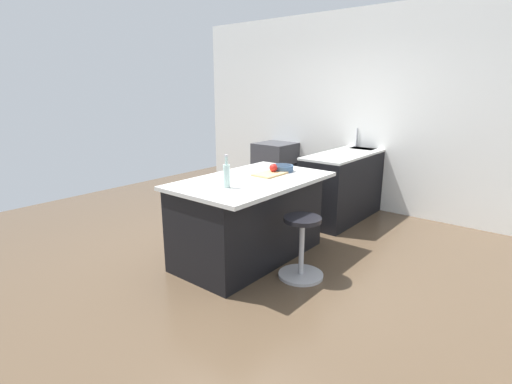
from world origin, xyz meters
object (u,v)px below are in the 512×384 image
kitchen_island (249,218)px  stool_by_window (302,249)px  oven_range (275,169)px  apple_red (273,168)px  cutting_board (270,174)px  water_bottle (227,175)px  fruit_bowl (282,168)px

kitchen_island → stool_by_window: (0.04, 0.69, -0.16)m
oven_range → apple_red: (1.90, 1.37, 0.50)m
cutting_board → water_bottle: water_bottle is taller
apple_red → fruit_bowl: (-0.16, 0.01, -0.03)m
kitchen_island → fruit_bowl: (-0.50, 0.07, 0.48)m
apple_red → fruit_bowl: 0.16m
oven_range → apple_red: bearing=35.8°
stool_by_window → cutting_board: bearing=-115.8°
stool_by_window → apple_red: size_ratio=6.81×
cutting_board → apple_red: apple_red is taller
stool_by_window → kitchen_island: bearing=-92.9°
stool_by_window → water_bottle: bearing=-56.6°
oven_range → water_bottle: water_bottle is taller
fruit_bowl → stool_by_window: bearing=49.1°
water_bottle → oven_range: bearing=-152.3°
water_bottle → apple_red: bearing=-177.4°
apple_red → stool_by_window: bearing=59.0°
kitchen_island → apple_red: apple_red is taller
stool_by_window → oven_range: bearing=-138.7°
oven_range → fruit_bowl: fruit_bowl is taller
stool_by_window → cutting_board: cutting_board is taller
kitchen_island → fruit_bowl: bearing=171.9°
cutting_board → fruit_bowl: (-0.24, -0.00, 0.03)m
stool_by_window → fruit_bowl: (-0.54, -0.62, 0.63)m
stool_by_window → fruit_bowl: size_ratio=2.51×
water_bottle → stool_by_window: bearing=123.4°
kitchen_island → water_bottle: bearing=12.3°
apple_red → water_bottle: (0.78, 0.03, 0.06)m
kitchen_island → apple_red: (-0.35, 0.06, 0.50)m
cutting_board → water_bottle: bearing=1.7°
stool_by_window → fruit_bowl: fruit_bowl is taller
oven_range → apple_red: size_ratio=9.96×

